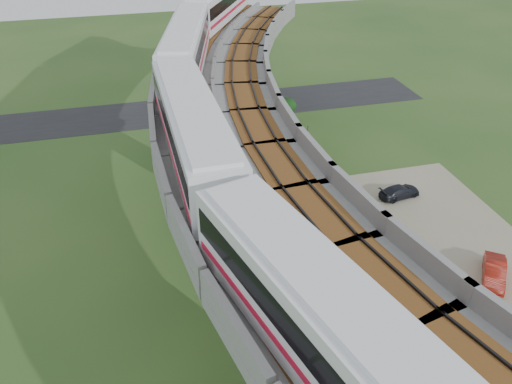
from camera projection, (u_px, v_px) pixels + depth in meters
The scene contains 16 objects.
ground at pixel (234, 279), 35.11m from camera, with size 160.00×160.00×0.00m, color #2C5020.
dirt_lot at pixel (427, 264), 36.41m from camera, with size 18.00×26.00×0.04m, color gray.
asphalt_road at pixel (180, 111), 59.47m from camera, with size 60.00×8.00×0.03m, color #232326.
viaduct at pixel (291, 160), 30.99m from camera, with size 19.58×73.98×11.40m.
metro_train at pixel (220, 82), 33.17m from camera, with size 13.36×61.04×3.64m.
fence at pixel (363, 248), 36.74m from camera, with size 3.87×38.73×1.50m.
tree_0 at pixel (288, 106), 56.48m from camera, with size 2.02×2.02×2.57m.
tree_1 at pixel (292, 133), 50.01m from camera, with size 2.73×2.73×3.11m.
tree_2 at pixel (288, 157), 46.04m from camera, with size 2.73×2.73×3.06m.
tree_3 at pixel (303, 180), 42.38m from camera, with size 3.09×3.09×3.33m.
tree_4 at pixel (318, 207), 38.02m from camera, with size 3.11×3.11×3.92m.
tree_5 at pixel (340, 270), 32.67m from camera, with size 2.00×2.00×3.00m.
tree_6 at pixel (388, 313), 29.12m from camera, with size 2.45×2.45×3.49m.
car_white at pixel (473, 350), 29.06m from camera, with size 1.57×3.89×1.33m, color white.
car_red at pixel (494, 272), 34.67m from camera, with size 1.37×3.94×1.30m, color #9E1A0E.
car_dark at pixel (400, 191), 43.52m from camera, with size 1.54×3.78×1.10m, color black.
Camera 1 is at (-5.02, -25.68, 24.25)m, focal length 35.00 mm.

